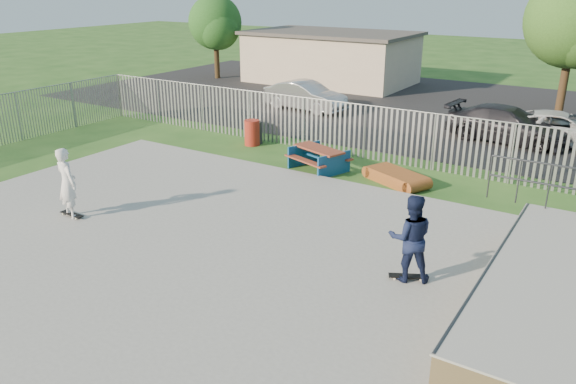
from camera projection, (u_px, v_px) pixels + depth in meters
The scene contains 18 objects.
ground at pixel (176, 240), 14.35m from camera, with size 120.00×120.00×0.00m, color #26531C.
concrete_slab at pixel (176, 237), 14.32m from camera, with size 15.00×12.00×0.15m, color gray.
fence at pixel (302, 163), 17.11m from camera, with size 26.04×16.02×2.00m.
picnic_table at pixel (319, 159), 19.50m from camera, with size 2.28×2.07×0.80m.
funbox at pixel (396, 177), 18.30m from camera, with size 2.15×1.67×0.39m.
trash_bin_red at pixel (252, 133), 22.43m from camera, with size 0.61×0.61×1.02m, color maroon.
trash_bin_grey at pixel (256, 132), 22.71m from camera, with size 0.54×0.54×0.89m, color #242426.
parking_lot at pixel (428, 107), 29.34m from camera, with size 40.00×18.00×0.02m, color black.
car_silver at pixel (306, 96), 28.36m from camera, with size 1.53×4.39×1.45m, color silver.
car_dark at pixel (508, 125), 22.77m from camera, with size 1.99×4.90×1.42m, color black.
car_white at pixel (561, 129), 22.43m from camera, with size 2.14×4.64×1.29m, color silver.
building at pixel (331, 57), 35.95m from camera, with size 10.40×6.40×3.20m.
tree_left at pixel (215, 23), 36.75m from camera, with size 3.49×3.49×5.38m.
tree_mid at pixel (574, 20), 25.36m from camera, with size 4.38×4.38×6.76m.
skateboard_a at pixel (407, 277), 12.16m from camera, with size 0.80×0.55×0.08m.
skateboard_b at pixel (72, 215), 15.39m from camera, with size 0.80×0.21×0.08m.
skater_navy at pixel (411, 238), 11.83m from camera, with size 0.95×0.74×1.94m, color #121A39.
skater_white at pixel (67, 183), 15.06m from camera, with size 0.71×0.47×1.94m, color silver.
Camera 1 is at (9.40, -9.42, 6.21)m, focal length 35.00 mm.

